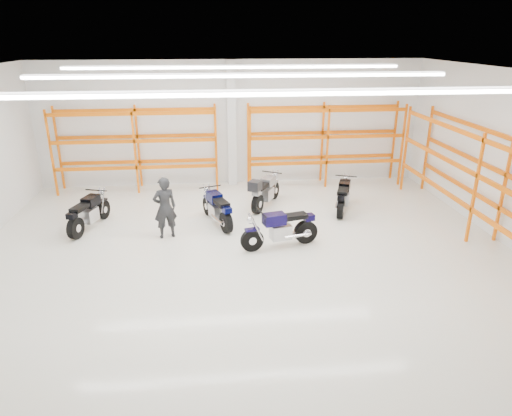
{
  "coord_description": "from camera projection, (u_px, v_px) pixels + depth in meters",
  "views": [
    {
      "loc": [
        -0.8,
        -10.7,
        5.31
      ],
      "look_at": [
        0.34,
        0.5,
        1.01
      ],
      "focal_mm": 32.0,
      "sensor_mm": 36.0,
      "label": 1
    }
  ],
  "objects": [
    {
      "name": "ground",
      "position": [
        245.0,
        251.0,
        11.92
      ],
      "size": [
        14.0,
        14.0,
        0.0
      ],
      "primitive_type": "plane",
      "color": "silver",
      "rests_on": "ground"
    },
    {
      "name": "motorcycle_back_a",
      "position": [
        87.0,
        214.0,
        13.1
      ],
      "size": [
        0.93,
        2.02,
        1.02
      ],
      "color": "black",
      "rests_on": "ground"
    },
    {
      "name": "motorcycle_back_c",
      "position": [
        264.0,
        192.0,
        14.75
      ],
      "size": [
        1.26,
        2.02,
        1.13
      ],
      "color": "black",
      "rests_on": "ground"
    },
    {
      "name": "pallet_racking_side",
      "position": [
        492.0,
        178.0,
        11.89
      ],
      "size": [
        0.87,
        9.07,
        3.0
      ],
      "color": "#ED6600",
      "rests_on": "ground"
    },
    {
      "name": "pallet_racking_back_left",
      "position": [
        136.0,
        141.0,
        16.05
      ],
      "size": [
        5.67,
        0.87,
        3.0
      ],
      "color": "#ED6600",
      "rests_on": "ground"
    },
    {
      "name": "pallet_racking_back_right",
      "position": [
        325.0,
        137.0,
        16.7
      ],
      "size": [
        5.67,
        0.87,
        3.0
      ],
      "color": "#ED6600",
      "rests_on": "ground"
    },
    {
      "name": "motorcycle_main",
      "position": [
        283.0,
        229.0,
        12.04
      ],
      "size": [
        2.13,
        0.82,
        1.06
      ],
      "color": "black",
      "rests_on": "ground"
    },
    {
      "name": "room_shell",
      "position": [
        244.0,
        126.0,
        10.77
      ],
      "size": [
        14.02,
        12.02,
        4.51
      ],
      "color": "white",
      "rests_on": "ground"
    },
    {
      "name": "motorcycle_back_b",
      "position": [
        218.0,
        209.0,
        13.44
      ],
      "size": [
        0.95,
        2.01,
        1.03
      ],
      "color": "black",
      "rests_on": "ground"
    },
    {
      "name": "structural_column",
      "position": [
        232.0,
        124.0,
        16.52
      ],
      "size": [
        0.32,
        0.32,
        4.5
      ],
      "primitive_type": "cube",
      "color": "white",
      "rests_on": "ground"
    },
    {
      "name": "standing_man",
      "position": [
        165.0,
        208.0,
        12.46
      ],
      "size": [
        0.73,
        0.58,
        1.75
      ],
      "primitive_type": "imported",
      "rotation": [
        0.0,
        0.0,
        3.43
      ],
      "color": "black",
      "rests_on": "ground"
    },
    {
      "name": "motorcycle_back_d",
      "position": [
        343.0,
        197.0,
        14.46
      ],
      "size": [
        0.99,
        1.98,
        1.02
      ],
      "color": "black",
      "rests_on": "ground"
    }
  ]
}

